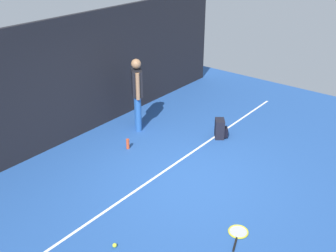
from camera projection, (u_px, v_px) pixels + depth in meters
name	position (u px, v px, depth m)	size (l,w,h in m)	color
ground_plane	(184.00, 179.00, 7.64)	(12.00, 12.00, 0.00)	#234C93
back_fence	(74.00, 79.00, 8.71)	(10.00, 0.10, 2.70)	black
court_line	(165.00, 170.00, 7.90)	(9.00, 0.05, 0.00)	white
tennis_player	(137.00, 90.00, 9.13)	(0.43, 0.45, 1.70)	#2659A5
tennis_racket	(238.00, 233.00, 6.27)	(0.64, 0.41, 0.03)	black
backpack	(220.00, 129.00, 9.06)	(0.38, 0.38, 0.44)	black
tennis_ball_near_player	(115.00, 245.00, 5.99)	(0.07, 0.07, 0.07)	#CCE033
water_bottle	(128.00, 144.00, 8.63)	(0.07, 0.07, 0.23)	#D84C26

